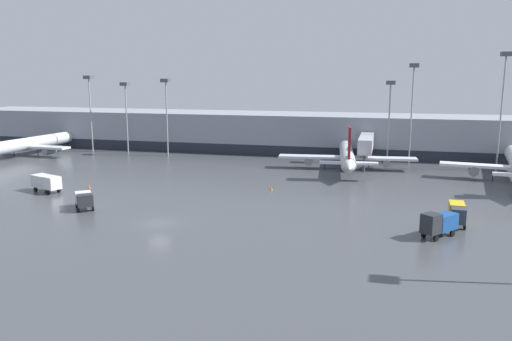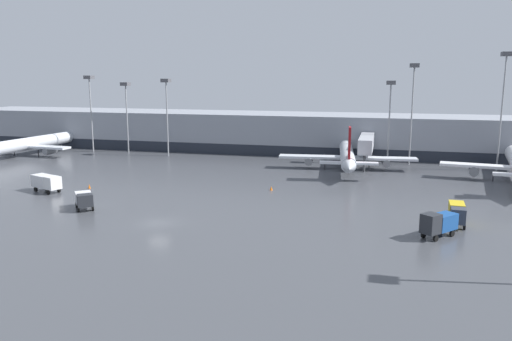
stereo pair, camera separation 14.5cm
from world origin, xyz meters
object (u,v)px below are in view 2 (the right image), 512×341
Objects in this scene: parked_jet_1 at (28,144)px; apron_light_mast_1 at (126,96)px; parked_jet_0 at (347,155)px; traffic_cone_1 at (89,186)px; service_truck_0 at (457,213)px; apron_light_mast_6 at (166,95)px; service_truck_3 at (84,199)px; apron_light_mast_2 at (413,86)px; apron_light_mast_0 at (90,92)px; service_truck_2 at (46,182)px; apron_light_mast_4 at (504,80)px; service_truck_1 at (439,223)px; traffic_cone_2 at (271,188)px; apron_light_mast_3 at (390,98)px.

apron_light_mast_1 reaches higher than parked_jet_1.
traffic_cone_1 is (-38.45, -26.85, -2.41)m from parked_jet_0.
service_truck_0 is 0.28× the size of apron_light_mast_6.
service_truck_3 is 0.22× the size of apron_light_mast_2.
apron_light_mast_0 is (-60.14, 8.38, 11.32)m from parked_jet_0.
service_truck_2 is 0.26× the size of apron_light_mast_4.
parked_jet_0 reaches higher than service_truck_3.
service_truck_3 is 47.46m from apron_light_mast_6.
apron_light_mast_2 reaches higher than service_truck_1.
apron_light_mast_6 is (3.20, 37.65, 11.99)m from service_truck_2.
apron_light_mast_0 reaches higher than apron_light_mast_1.
traffic_cone_1 is 0.04× the size of apron_light_mast_6.
traffic_cone_1 is 0.04× the size of apron_light_mast_2.
traffic_cone_2 is (-10.07, -20.72, -2.45)m from parked_jet_0.
parked_jet_0 is 49.11× the size of traffic_cone_2.
apron_light_mast_0 is at bearing 178.74° from apron_light_mast_4.
service_truck_0 is 59.10m from service_truck_2.
apron_light_mast_6 reaches higher than apron_light_mast_1.
apron_light_mast_4 reaches higher than service_truck_3.
apron_light_mast_1 is at bearing 10.91° from apron_light_mast_0.
apron_light_mast_0 is 0.81× the size of apron_light_mast_4.
parked_jet_1 is at bearing -107.74° from service_truck_0.
apron_light_mast_2 is at bearing -0.69° from apron_light_mast_1.
apron_light_mast_3 reaches higher than service_truck_2.
apron_light_mast_2 is 4.89m from apron_light_mast_3.
traffic_cone_1 is at bearing -167.81° from traffic_cone_2.
apron_light_mast_2 reaches higher than apron_light_mast_6.
apron_light_mast_0 reaches higher than service_truck_1.
traffic_cone_2 is 53.32m from apron_light_mast_1.
traffic_cone_1 is 75.82m from apron_light_mast_4.
apron_light_mast_1 is (-67.41, 43.40, 11.43)m from service_truck_0.
apron_light_mast_2 is at bearing 53.89° from traffic_cone_2.
apron_light_mast_2 is (71.92, 0.85, 1.59)m from apron_light_mast_0.
apron_light_mast_2 is (50.23, 36.08, 15.31)m from traffic_cone_1.
apron_light_mast_4 is at bearing -157.74° from service_truck_1.
parked_jet_1 is 63.83m from traffic_cone_2.
apron_light_mast_2 is at bearing -138.33° from service_truck_1.
service_truck_2 is at bearing -152.39° from apron_light_mast_4.
parked_jet_1 reaches higher than traffic_cone_1.
parked_jet_0 is 6.43× the size of service_truck_0.
apron_light_mast_3 is (7.49, 8.75, 10.60)m from parked_jet_0.
apron_light_mast_0 is at bearing 172.21° from service_truck_3.
apron_light_mast_1 is 59.27m from apron_light_mast_3.
service_truck_2 reaches higher than traffic_cone_1.
apron_light_mast_2 reaches higher than service_truck_3.
apron_light_mast_2 is (63.55, -0.76, 2.66)m from apron_light_mast_1.
apron_light_mast_4 is at bearing -9.97° from apron_light_mast_2.
parked_jet_1 is 7.87× the size of service_truck_1.
apron_light_mast_6 reaches higher than service_truck_0.
service_truck_3 is (-44.94, 0.54, -0.24)m from service_truck_1.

